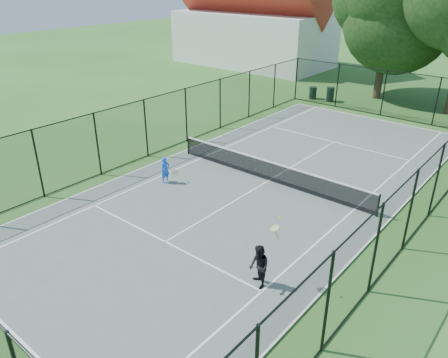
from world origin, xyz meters
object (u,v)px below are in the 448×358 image
Objects in this scene: trash_bin_right at (330,94)px; player_blue at (165,170)px; trash_bin_left at (313,93)px; tennis_net at (269,170)px; player_black at (259,266)px.

trash_bin_right is 0.86× the size of player_blue.
trash_bin_left is 0.85× the size of trash_bin_right.
tennis_net is 15.01m from trash_bin_left.
trash_bin_left is at bearing -173.99° from trash_bin_right.
tennis_net is 14.70m from trash_bin_right.
trash_bin_left is 1.35m from trash_bin_right.
tennis_net is 9.77× the size of trash_bin_right.
trash_bin_left is 0.36× the size of player_black.
trash_bin_right is (1.34, 0.14, 0.08)m from trash_bin_left.
player_black is (3.86, -6.24, 0.18)m from tennis_net.
trash_bin_left is 17.12m from player_blue.
trash_bin_right is 0.43× the size of player_black.
player_blue is at bearing 156.53° from player_black.
trash_bin_left is at bearing 97.00° from player_blue.
trash_bin_right reaches higher than tennis_net.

